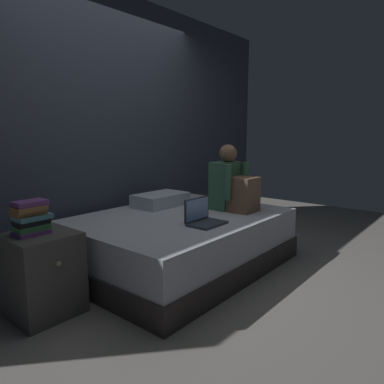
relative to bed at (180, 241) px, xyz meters
name	(u,v)px	position (x,y,z in m)	size (l,w,h in m)	color
ground_plane	(191,280)	(-0.20, -0.30, -0.25)	(8.00, 8.00, 0.00)	gray
wall_back	(101,125)	(-0.20, 0.90, 1.10)	(5.60, 0.10, 2.70)	#383D4C
bed	(180,241)	(0.00, 0.00, 0.00)	(2.00, 1.50, 0.50)	#332D2B
nightstand	(43,274)	(-1.30, 0.14, 0.04)	(0.44, 0.46, 0.59)	#474442
person_sitting	(232,185)	(0.51, -0.25, 0.51)	(0.39, 0.44, 0.66)	#38664C
laptop	(203,218)	(-0.13, -0.37, 0.31)	(0.32, 0.23, 0.22)	#333842
pillow	(160,200)	(0.19, 0.45, 0.32)	(0.56, 0.36, 0.13)	silver
book_stack	(31,218)	(-1.34, 0.18, 0.45)	(0.24, 0.17, 0.23)	#703D84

